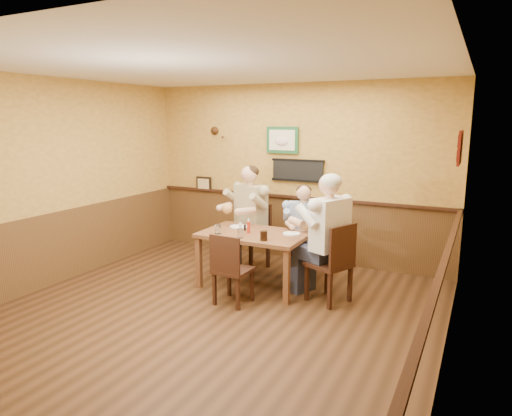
{
  "coord_description": "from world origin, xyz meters",
  "views": [
    {
      "loc": [
        2.71,
        -4.25,
        2.24
      ],
      "look_at": [
        0.07,
        0.99,
        1.1
      ],
      "focal_mm": 32.0,
      "sensor_mm": 36.0,
      "label": 1
    }
  ],
  "objects_px": {
    "dining_table": "(254,239)",
    "cola_tumbler": "(264,236)",
    "water_glass_left": "(218,229)",
    "diner_tan_shirt": "(251,223)",
    "diner_white_elder": "(330,245)",
    "pepper_shaker": "(245,228)",
    "chair_near_side": "(233,268)",
    "water_glass_mid": "(240,233)",
    "chair_right_end": "(329,262)",
    "diner_blue_polo": "(303,235)",
    "chair_back_left": "(251,236)",
    "hot_sauce_bottle": "(249,227)",
    "chair_back_right": "(303,247)",
    "salt_shaker": "(240,226)"
  },
  "relations": [
    {
      "from": "dining_table",
      "to": "cola_tumbler",
      "type": "height_order",
      "value": "cola_tumbler"
    },
    {
      "from": "water_glass_left",
      "to": "cola_tumbler",
      "type": "relative_size",
      "value": 1.03
    },
    {
      "from": "dining_table",
      "to": "diner_tan_shirt",
      "type": "distance_m",
      "value": 0.8
    },
    {
      "from": "diner_white_elder",
      "to": "diner_tan_shirt",
      "type": "bearing_deg",
      "value": -93.3
    },
    {
      "from": "diner_tan_shirt",
      "to": "diner_white_elder",
      "type": "bearing_deg",
      "value": -8.67
    },
    {
      "from": "cola_tumbler",
      "to": "pepper_shaker",
      "type": "distance_m",
      "value": 0.58
    },
    {
      "from": "water_glass_left",
      "to": "chair_near_side",
      "type": "bearing_deg",
      "value": -40.48
    },
    {
      "from": "dining_table",
      "to": "pepper_shaker",
      "type": "relative_size",
      "value": 17.73
    },
    {
      "from": "water_glass_left",
      "to": "water_glass_mid",
      "type": "relative_size",
      "value": 1.07
    },
    {
      "from": "chair_near_side",
      "to": "diner_tan_shirt",
      "type": "height_order",
      "value": "diner_tan_shirt"
    },
    {
      "from": "chair_right_end",
      "to": "water_glass_mid",
      "type": "relative_size",
      "value": 8.67
    },
    {
      "from": "dining_table",
      "to": "chair_right_end",
      "type": "relative_size",
      "value": 1.39
    },
    {
      "from": "diner_blue_polo",
      "to": "cola_tumbler",
      "type": "xyz_separation_m",
      "value": [
        -0.14,
        -1.0,
        0.21
      ]
    },
    {
      "from": "chair_back_left",
      "to": "chair_right_end",
      "type": "relative_size",
      "value": 0.98
    },
    {
      "from": "hot_sauce_bottle",
      "to": "chair_back_left",
      "type": "bearing_deg",
      "value": 115.25
    },
    {
      "from": "dining_table",
      "to": "water_glass_mid",
      "type": "xyz_separation_m",
      "value": [
        -0.04,
        -0.32,
        0.15
      ]
    },
    {
      "from": "diner_tan_shirt",
      "to": "water_glass_mid",
      "type": "bearing_deg",
      "value": -51.84
    },
    {
      "from": "water_glass_mid",
      "to": "hot_sauce_bottle",
      "type": "relative_size",
      "value": 0.66
    },
    {
      "from": "chair_back_left",
      "to": "water_glass_mid",
      "type": "xyz_separation_m",
      "value": [
        0.37,
        -1.01,
        0.31
      ]
    },
    {
      "from": "chair_back_left",
      "to": "dining_table",
      "type": "bearing_deg",
      "value": -41.16
    },
    {
      "from": "chair_back_right",
      "to": "chair_near_side",
      "type": "bearing_deg",
      "value": -130.17
    },
    {
      "from": "dining_table",
      "to": "chair_back_left",
      "type": "distance_m",
      "value": 0.82
    },
    {
      "from": "dining_table",
      "to": "water_glass_left",
      "type": "bearing_deg",
      "value": -146.72
    },
    {
      "from": "diner_tan_shirt",
      "to": "diner_blue_polo",
      "type": "distance_m",
      "value": 0.85
    },
    {
      "from": "dining_table",
      "to": "hot_sauce_bottle",
      "type": "bearing_deg",
      "value": -135.59
    },
    {
      "from": "pepper_shaker",
      "to": "diner_blue_polo",
      "type": "bearing_deg",
      "value": 47.31
    },
    {
      "from": "water_glass_left",
      "to": "dining_table",
      "type": "bearing_deg",
      "value": 33.28
    },
    {
      "from": "chair_back_right",
      "to": "pepper_shaker",
      "type": "distance_m",
      "value": 0.96
    },
    {
      "from": "dining_table",
      "to": "chair_right_end",
      "type": "distance_m",
      "value": 1.08
    },
    {
      "from": "chair_back_left",
      "to": "chair_near_side",
      "type": "xyz_separation_m",
      "value": [
        0.45,
        -1.33,
        -0.05
      ]
    },
    {
      "from": "chair_right_end",
      "to": "salt_shaker",
      "type": "xyz_separation_m",
      "value": [
        -1.32,
        0.13,
        0.29
      ]
    },
    {
      "from": "diner_blue_polo",
      "to": "diner_white_elder",
      "type": "height_order",
      "value": "diner_white_elder"
    },
    {
      "from": "cola_tumbler",
      "to": "hot_sauce_bottle",
      "type": "relative_size",
      "value": 0.69
    },
    {
      "from": "diner_white_elder",
      "to": "hot_sauce_bottle",
      "type": "bearing_deg",
      "value": -66.44
    },
    {
      "from": "chair_right_end",
      "to": "water_glass_left",
      "type": "bearing_deg",
      "value": -58.33
    },
    {
      "from": "dining_table",
      "to": "water_glass_left",
      "type": "distance_m",
      "value": 0.51
    },
    {
      "from": "chair_near_side",
      "to": "diner_blue_polo",
      "type": "height_order",
      "value": "diner_blue_polo"
    },
    {
      "from": "dining_table",
      "to": "pepper_shaker",
      "type": "bearing_deg",
      "value": 163.96
    },
    {
      "from": "chair_back_left",
      "to": "diner_blue_polo",
      "type": "height_order",
      "value": "diner_blue_polo"
    },
    {
      "from": "chair_near_side",
      "to": "salt_shaker",
      "type": "xyz_separation_m",
      "value": [
        -0.29,
        0.72,
        0.35
      ]
    },
    {
      "from": "diner_tan_shirt",
      "to": "cola_tumbler",
      "type": "xyz_separation_m",
      "value": [
        0.7,
        -0.99,
        0.11
      ]
    },
    {
      "from": "chair_back_left",
      "to": "pepper_shaker",
      "type": "relative_size",
      "value": 12.5
    },
    {
      "from": "chair_near_side",
      "to": "water_glass_mid",
      "type": "relative_size",
      "value": 7.71
    },
    {
      "from": "pepper_shaker",
      "to": "dining_table",
      "type": "bearing_deg",
      "value": -16.04
    },
    {
      "from": "chair_back_left",
      "to": "water_glass_left",
      "type": "distance_m",
      "value": 1.01
    },
    {
      "from": "chair_back_left",
      "to": "diner_white_elder",
      "type": "xyz_separation_m",
      "value": [
        1.47,
        -0.74,
        0.23
      ]
    },
    {
      "from": "chair_back_left",
      "to": "chair_near_side",
      "type": "distance_m",
      "value": 1.41
    },
    {
      "from": "chair_near_side",
      "to": "cola_tumbler",
      "type": "distance_m",
      "value": 0.56
    },
    {
      "from": "water_glass_mid",
      "to": "pepper_shaker",
      "type": "relative_size",
      "value": 1.47
    },
    {
      "from": "diner_blue_polo",
      "to": "chair_back_left",
      "type": "bearing_deg",
      "value": 156.78
    }
  ]
}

